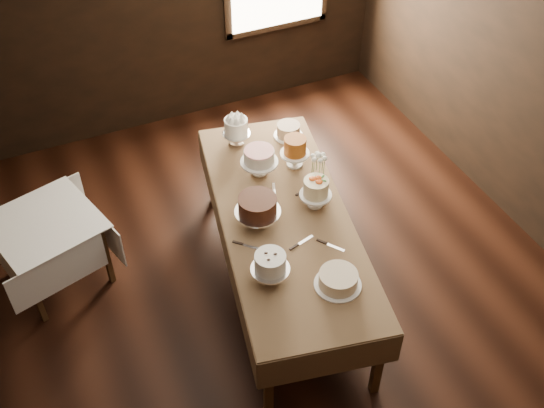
{
  "coord_description": "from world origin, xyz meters",
  "views": [
    {
      "loc": [
        -1.56,
        -3.27,
        4.48
      ],
      "look_at": [
        0.0,
        0.2,
        0.95
      ],
      "focal_mm": 42.86,
      "sensor_mm": 36.0,
      "label": 1
    }
  ],
  "objects": [
    {
      "name": "floor",
      "position": [
        0.0,
        0.0,
        0.0
      ],
      "size": [
        5.0,
        6.0,
        0.01
      ],
      "primitive_type": "cube",
      "color": "black",
      "rests_on": "ground"
    },
    {
      "name": "cake_cream",
      "position": [
        0.14,
        -0.66,
        0.87
      ],
      "size": [
        0.38,
        0.38,
        0.12
      ],
      "color": "white",
      "rests_on": "display_table"
    },
    {
      "name": "cake_caramel",
      "position": [
        0.45,
        0.72,
        0.94
      ],
      "size": [
        0.27,
        0.27,
        0.3
      ],
      "color": "white",
      "rests_on": "display_table"
    },
    {
      "name": "cake_lattice",
      "position": [
        0.13,
        0.75,
        0.92
      ],
      "size": [
        0.37,
        0.37,
        0.25
      ],
      "color": "white",
      "rests_on": "display_table"
    },
    {
      "name": "cake_chocolate",
      "position": [
        -0.13,
        0.19,
        0.93
      ],
      "size": [
        0.37,
        0.37,
        0.27
      ],
      "color": "silver",
      "rests_on": "display_table"
    },
    {
      "name": "cake_meringue",
      "position": [
        0.1,
        1.23,
        0.94
      ],
      "size": [
        0.3,
        0.3,
        0.27
      ],
      "color": "silver",
      "rests_on": "display_table"
    },
    {
      "name": "cake_server_b",
      "position": [
        0.31,
        -0.32,
        0.82
      ],
      "size": [
        0.16,
        0.21,
        0.01
      ],
      "primitive_type": "cube",
      "rotation": [
        0.0,
        0.0,
        -0.94
      ],
      "color": "silver",
      "rests_on": "display_table"
    },
    {
      "name": "flower_bouquet",
      "position": [
        0.5,
        0.37,
        1.08
      ],
      "size": [
        0.14,
        0.14,
        0.2
      ],
      "primitive_type": null,
      "color": "white",
      "rests_on": "flower_vase"
    },
    {
      "name": "display_table",
      "position": [
        0.09,
        0.16,
        0.75
      ],
      "size": [
        1.51,
        2.78,
        0.81
      ],
      "rotation": [
        0.0,
        0.0,
        -0.19
      ],
      "color": "#3D2613",
      "rests_on": "ground"
    },
    {
      "name": "cake_server_d",
      "position": [
        0.45,
        0.38,
        0.82
      ],
      "size": [
        0.24,
        0.08,
        0.01
      ],
      "primitive_type": "cube",
      "rotation": [
        0.0,
        0.0,
        0.22
      ],
      "color": "silver",
      "rests_on": "display_table"
    },
    {
      "name": "cake_swirl",
      "position": [
        -0.29,
        -0.41,
        0.93
      ],
      "size": [
        0.29,
        0.29,
        0.27
      ],
      "color": "silver",
      "rests_on": "display_table"
    },
    {
      "name": "cake_server_a",
      "position": [
        0.13,
        -0.16,
        0.82
      ],
      "size": [
        0.24,
        0.09,
        0.01
      ],
      "primitive_type": "cube",
      "rotation": [
        0.0,
        0.0,
        0.28
      ],
      "color": "silver",
      "rests_on": "display_table"
    },
    {
      "name": "wall_back",
      "position": [
        0.0,
        3.0,
        1.4
      ],
      "size": [
        5.0,
        0.02,
        2.8
      ],
      "primitive_type": "cube",
      "color": "black",
      "rests_on": "ground"
    },
    {
      "name": "cake_server_e",
      "position": [
        -0.28,
        -0.05,
        0.82
      ],
      "size": [
        0.19,
        0.19,
        0.01
      ],
      "primitive_type": "cube",
      "rotation": [
        0.0,
        0.0,
        -0.79
      ],
      "color": "silver",
      "rests_on": "display_table"
    },
    {
      "name": "side_table",
      "position": [
        -1.71,
        1.02,
        0.62
      ],
      "size": [
        1.04,
        1.04,
        0.7
      ],
      "rotation": [
        0.0,
        0.0,
        0.29
      ],
      "color": "#3D2613",
      "rests_on": "ground"
    },
    {
      "name": "cake_server_c",
      "position": [
        0.15,
        0.5,
        0.82
      ],
      "size": [
        0.11,
        0.23,
        0.01
      ],
      "primitive_type": "cube",
      "rotation": [
        0.0,
        0.0,
        1.19
      ],
      "color": "silver",
      "rests_on": "display_table"
    },
    {
      "name": "cake_speckled",
      "position": [
        0.58,
        1.12,
        0.88
      ],
      "size": [
        0.28,
        0.28,
        0.13
      ],
      "color": "white",
      "rests_on": "display_table"
    },
    {
      "name": "cake_flowers",
      "position": [
        0.38,
        0.18,
        0.93
      ],
      "size": [
        0.29,
        0.29,
        0.27
      ],
      "color": "white",
      "rests_on": "display_table"
    },
    {
      "name": "flower_vase",
      "position": [
        0.5,
        0.37,
        0.89
      ],
      "size": [
        0.2,
        0.2,
        0.15
      ],
      "primitive_type": "imported",
      "rotation": [
        0.0,
        0.0,
        0.63
      ],
      "color": "#2D2823",
      "rests_on": "display_table"
    }
  ]
}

